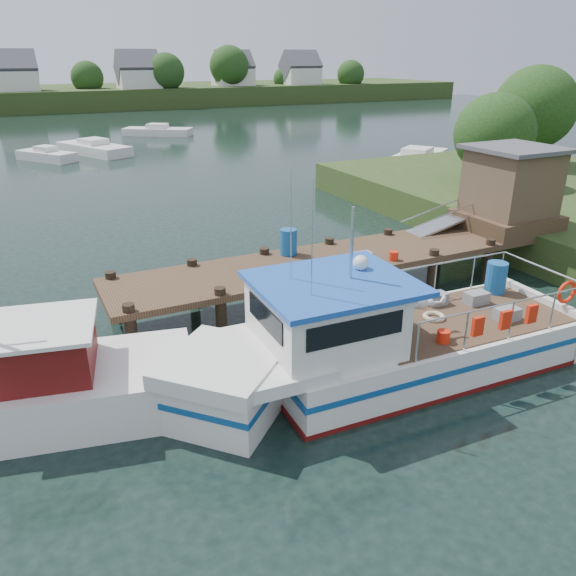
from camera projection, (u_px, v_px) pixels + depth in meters
name	position (u px, v px, depth m)	size (l,w,h in m)	color
ground_plane	(295.00, 304.00, 18.37)	(160.00, 160.00, 0.00)	black
far_shore	(52.00, 94.00, 85.82)	(140.00, 42.55, 9.22)	#2E421B
dock	(457.00, 214.00, 20.18)	(16.60, 3.00, 4.78)	#463121
lobster_boat	(374.00, 345.00, 13.72)	(11.24, 3.59, 5.36)	silver
work_boat	(0.00, 393.00, 12.16)	(9.11, 4.25, 4.77)	silver
moored_far	(158.00, 131.00, 56.82)	(6.91, 5.68, 1.15)	silver
moored_b	(46.00, 155.00, 43.20)	(4.29, 5.11, 1.11)	silver
moored_c	(417.00, 158.00, 41.63)	(7.92, 6.62, 1.23)	silver
moored_d	(94.00, 148.00, 46.13)	(5.31, 7.68, 1.24)	silver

